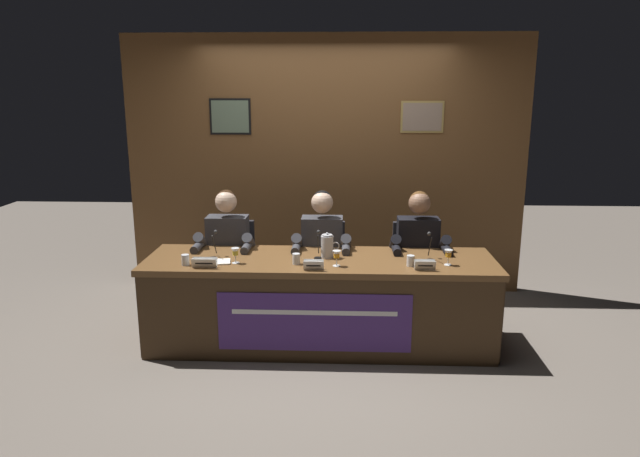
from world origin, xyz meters
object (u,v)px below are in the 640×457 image
at_px(microphone_left, 214,249).
at_px(water_pitcher_central, 327,246).
at_px(panelist_left, 226,249).
at_px(chair_center, 323,273).
at_px(panelist_right, 419,251).
at_px(panelist_center, 322,250).
at_px(water_cup_left, 185,260).
at_px(document_stack_left, 217,262).
at_px(juice_glass_center, 337,255).
at_px(chair_right, 415,274).
at_px(microphone_right, 430,252).
at_px(juice_glass_right, 448,254).
at_px(water_cup_center, 296,259).
at_px(water_cup_right, 410,261).
at_px(microphone_center, 318,250).
at_px(chair_left, 232,271).
at_px(conference_table, 319,291).
at_px(nameplate_right, 425,265).
at_px(nameplate_left, 204,263).
at_px(juice_glass_left, 235,253).
at_px(nameplate_center, 314,265).

xyz_separation_m(microphone_left, water_pitcher_central, (0.91, 0.06, 0.02)).
distance_m(panelist_left, chair_center, 0.91).
height_order(microphone_left, panelist_right, panelist_right).
xyz_separation_m(panelist_center, panelist_right, (0.84, 0.00, 0.00)).
height_order(water_cup_left, document_stack_left, water_cup_left).
height_order(juice_glass_center, panelist_right, panelist_right).
xyz_separation_m(panelist_left, water_pitcher_central, (0.90, -0.34, 0.13)).
bearing_deg(chair_right, microphone_right, -86.38).
distance_m(microphone_left, juice_glass_right, 1.86).
distance_m(water_cup_center, water_cup_right, 0.89).
bearing_deg(microphone_left, microphone_right, 0.35).
bearing_deg(microphone_center, chair_right, 33.71).
relative_size(chair_left, chair_center, 1.00).
relative_size(conference_table, panelist_right, 2.33).
distance_m(conference_table, panelist_right, 0.99).
xyz_separation_m(panelist_center, nameplate_right, (0.81, -0.65, 0.07)).
bearing_deg(water_cup_center, chair_center, 76.23).
relative_size(water_cup_center, panelist_right, 0.07).
height_order(nameplate_right, juice_glass_right, juice_glass_right).
height_order(chair_left, panelist_right, panelist_right).
bearing_deg(document_stack_left, nameplate_left, -115.97).
bearing_deg(juice_glass_left, panelist_right, 19.59).
height_order(water_cup_right, water_pitcher_central, water_pitcher_central).
relative_size(panelist_left, microphone_center, 5.61).
bearing_deg(nameplate_right, panelist_left, 158.50).
distance_m(juice_glass_left, microphone_center, 0.66).
relative_size(nameplate_left, nameplate_right, 1.22).
bearing_deg(nameplate_center, chair_left, 132.36).
relative_size(panelist_left, water_cup_center, 14.26).
xyz_separation_m(water_cup_left, nameplate_center, (1.00, -0.09, 0.00)).
bearing_deg(water_cup_center, microphone_center, 44.57).
distance_m(juice_glass_left, chair_right, 1.71).
xyz_separation_m(chair_center, water_pitcher_central, (0.06, -0.54, 0.40)).
relative_size(water_cup_center, document_stack_left, 0.36).
bearing_deg(water_cup_left, water_cup_center, 4.28).
height_order(juice_glass_center, juice_glass_right, same).
bearing_deg(conference_table, chair_center, 89.95).
height_order(juice_glass_left, juice_glass_center, same).
relative_size(juice_glass_left, juice_glass_center, 1.00).
distance_m(chair_left, juice_glass_left, 0.85).
relative_size(panelist_left, chair_right, 1.37).
distance_m(microphone_left, panelist_center, 0.95).
bearing_deg(chair_center, nameplate_left, -135.49).
distance_m(chair_center, water_cup_center, 0.83).
xyz_separation_m(chair_center, water_cup_right, (0.71, -0.75, 0.34)).
bearing_deg(chair_right, nameplate_center, -134.79).
height_order(microphone_right, water_pitcher_central, microphone_right).
bearing_deg(panelist_center, panelist_left, 180.00).
relative_size(water_cup_left, water_cup_center, 1.00).
bearing_deg(panelist_left, juice_glass_right, -15.57).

